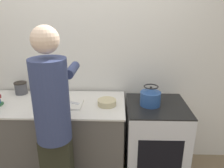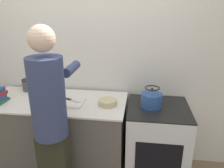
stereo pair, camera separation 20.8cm
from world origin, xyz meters
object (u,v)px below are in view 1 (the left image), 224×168
Objects in this scene: bowl_prep at (107,102)px; person at (54,122)px; knife at (71,102)px; canister_jar at (21,88)px; kettle at (150,97)px; oven at (155,142)px; cutting_board at (66,105)px.

person is at bearing -130.94° from bowl_prep.
knife is 1.36× the size of canister_jar.
oven is at bearing 0.02° from kettle.
bowl_prep is (0.41, 0.02, 0.02)m from cutting_board.
kettle is 1.48× the size of canister_jar.
cutting_board is 0.85m from kettle.
canister_jar is at bearing 152.94° from cutting_board.
canister_jar is at bearing 164.35° from bowl_prep.
canister_jar reaches higher than oven.
kettle reaches higher than knife.
oven is 6.36× the size of canister_jar.
bowl_prep is (0.37, -0.01, 0.01)m from knife.
canister_jar reaches higher than cutting_board.
cutting_board is at bearing 90.19° from person.
person is 0.62m from bowl_prep.
bowl_prep is at bearing 49.06° from person.
person is (-0.93, -0.49, 0.51)m from oven.
kettle is at bearing -179.98° from oven.
cutting_board is at bearing -110.09° from knife.
canister_jar is at bearing 170.17° from oven.
oven is 1.16m from person.
canister_jar is at bearing 128.14° from person.
cutting_board reaches higher than oven.
kettle is at bearing -10.35° from canister_jar.
oven is 4.30× the size of kettle.
canister_jar is (-0.59, 0.30, 0.06)m from cutting_board.
oven is 0.70m from bowl_prep.
cutting_board is 1.53× the size of kettle.
oven is at bearing 27.81° from person.
kettle reaches higher than bowl_prep.
person is 9.05× the size of bowl_prep.
kettle is at bearing 29.90° from person.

